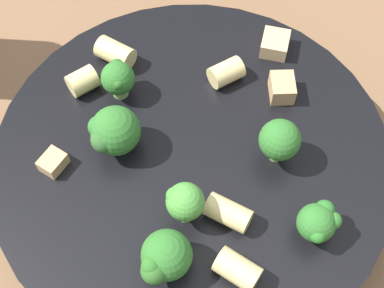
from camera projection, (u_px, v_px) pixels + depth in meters
name	position (u px, v px, depth m)	size (l,w,h in m)	color
ground_plane	(192.00, 177.00, 0.40)	(2.00, 2.00, 0.00)	brown
pasta_bowl	(192.00, 163.00, 0.38)	(0.28, 0.28, 0.04)	black
broccoli_floret_0	(186.00, 202.00, 0.32)	(0.02, 0.03, 0.03)	#9EC175
broccoli_floret_1	(118.00, 79.00, 0.37)	(0.02, 0.02, 0.03)	#84AD60
broccoli_floret_2	(113.00, 133.00, 0.35)	(0.03, 0.03, 0.04)	#9EC175
broccoli_floret_3	(318.00, 222.00, 0.32)	(0.03, 0.03, 0.03)	#9EC175
broccoli_floret_4	(165.00, 258.00, 0.31)	(0.03, 0.03, 0.03)	#9EC175
broccoli_floret_5	(280.00, 143.00, 0.34)	(0.03, 0.03, 0.04)	#84AD60
rigatoni_0	(83.00, 81.00, 0.38)	(0.02, 0.02, 0.02)	#E0C67F
rigatoni_1	(228.00, 213.00, 0.33)	(0.02, 0.02, 0.03)	#E0C67F
rigatoni_2	(115.00, 53.00, 0.40)	(0.02, 0.02, 0.03)	#E0C67F
rigatoni_3	(238.00, 269.00, 0.32)	(0.02, 0.02, 0.03)	#E0C67F
rigatoni_4	(226.00, 72.00, 0.39)	(0.02, 0.02, 0.02)	#E0C67F
chicken_chunk_0	(282.00, 88.00, 0.38)	(0.02, 0.02, 0.01)	tan
chicken_chunk_1	(275.00, 44.00, 0.41)	(0.02, 0.02, 0.01)	tan
chicken_chunk_2	(53.00, 162.00, 0.36)	(0.02, 0.01, 0.01)	tan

